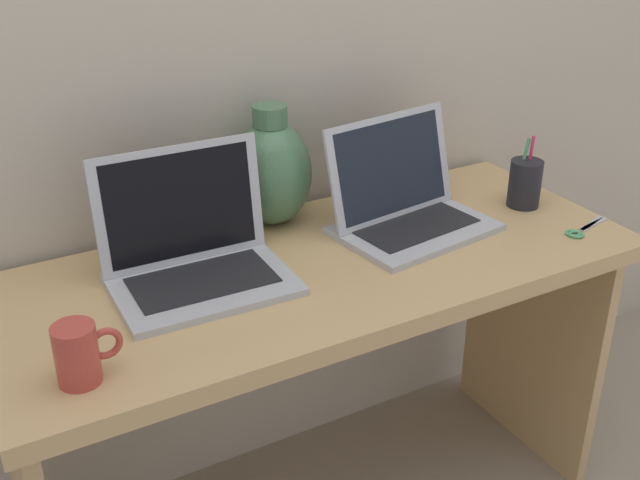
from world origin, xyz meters
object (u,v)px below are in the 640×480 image
at_px(laptop_right, 403,199).
at_px(pen_cup, 525,183).
at_px(laptop_left, 192,247).
at_px(scissors, 581,230).
at_px(green_vase, 271,171).
at_px(coffee_mug, 79,354).

relative_size(laptop_right, pen_cup, 2.16).
relative_size(laptop_left, scissors, 2.43).
bearing_deg(green_vase, laptop_right, -33.34).
bearing_deg(laptop_right, coffee_mug, -163.77).
bearing_deg(scissors, pen_cup, 95.17).
distance_m(green_vase, scissors, 0.72).
bearing_deg(laptop_left, coffee_mug, -140.17).
relative_size(laptop_left, green_vase, 1.27).
bearing_deg(coffee_mug, green_vase, 36.11).
distance_m(pen_cup, scissors, 0.19).
bearing_deg(coffee_mug, laptop_right, 16.23).
distance_m(laptop_right, coffee_mug, 0.83).
height_order(laptop_left, scissors, laptop_left).
xyz_separation_m(laptop_right, coffee_mug, (-0.79, -0.23, -0.01)).
relative_size(laptop_left, coffee_mug, 3.16).
bearing_deg(coffee_mug, laptop_left, 39.83).
bearing_deg(green_vase, coffee_mug, -143.89).
height_order(coffee_mug, pen_cup, pen_cup).
distance_m(laptop_right, pen_cup, 0.32).
bearing_deg(coffee_mug, pen_cup, 9.27).
bearing_deg(scissors, laptop_left, 164.39).
distance_m(green_vase, pen_cup, 0.61).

